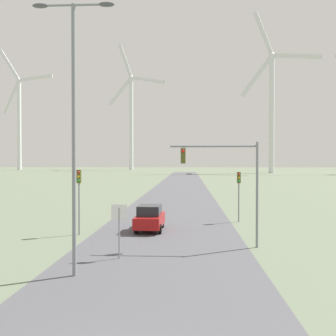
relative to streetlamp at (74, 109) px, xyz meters
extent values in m
cube|color=#47474C|center=(3.40, 39.35, -7.26)|extent=(10.00, 240.00, 0.01)
cylinder|color=gray|center=(0.00, 0.00, -1.38)|extent=(0.18, 0.18, 11.76)
cylinder|color=gray|center=(0.00, 0.00, 4.45)|extent=(2.89, 0.10, 0.10)
ellipsoid|color=#4C4C51|center=(-1.45, 0.00, 4.45)|extent=(0.70, 0.32, 0.20)
ellipsoid|color=#4C4C51|center=(1.45, 0.00, 4.45)|extent=(0.70, 0.32, 0.20)
cylinder|color=gray|center=(1.42, 3.08, -5.96)|extent=(0.07, 0.07, 2.60)
cube|color=white|center=(1.42, 3.06, -4.89)|extent=(0.81, 0.01, 0.81)
cube|color=red|center=(1.42, 3.08, -4.89)|extent=(0.76, 0.02, 0.76)
cylinder|color=gray|center=(-2.43, 9.36, -5.06)|extent=(0.11, 0.11, 4.40)
cube|color=#4C511E|center=(-2.43, 9.36, -3.31)|extent=(0.28, 0.24, 0.90)
sphere|color=red|center=(-2.43, 9.23, -3.04)|extent=(0.16, 0.16, 0.16)
sphere|color=gold|center=(-2.43, 9.23, -3.31)|extent=(0.16, 0.16, 0.16)
sphere|color=green|center=(-2.43, 9.23, -3.58)|extent=(0.16, 0.16, 0.16)
cylinder|color=gray|center=(9.08, 15.56, -5.22)|extent=(0.11, 0.11, 4.09)
cube|color=#4C511E|center=(9.08, 15.56, -3.62)|extent=(0.28, 0.24, 0.90)
sphere|color=red|center=(9.08, 15.42, -3.35)|extent=(0.16, 0.16, 0.16)
sphere|color=gold|center=(9.08, 15.42, -3.62)|extent=(0.16, 0.16, 0.16)
sphere|color=green|center=(9.08, 15.42, -3.89)|extent=(0.16, 0.16, 0.16)
cylinder|color=gray|center=(8.91, 6.06, -4.21)|extent=(0.14, 0.14, 6.10)
cylinder|color=gray|center=(6.40, 6.06, -1.41)|extent=(5.02, 0.12, 0.12)
cube|color=#4C511E|center=(4.65, 6.06, -1.96)|extent=(0.28, 0.24, 0.90)
sphere|color=red|center=(4.65, 5.93, -1.69)|extent=(0.18, 0.18, 0.18)
cube|color=maroon|center=(2.18, 11.27, -6.53)|extent=(1.96, 4.17, 0.80)
cube|color=#1E2328|center=(2.18, 11.12, -5.78)|extent=(1.64, 2.16, 0.70)
cylinder|color=black|center=(1.35, 12.54, -6.93)|extent=(0.22, 0.66, 0.66)
cylinder|color=black|center=(3.01, 12.54, -6.93)|extent=(0.22, 0.66, 0.66)
cylinder|color=black|center=(1.35, 10.00, -6.93)|extent=(0.22, 0.66, 0.66)
cylinder|color=black|center=(3.01, 10.00, -6.93)|extent=(0.22, 0.66, 0.66)
cylinder|color=silver|center=(-90.38, 200.17, 17.96)|extent=(2.20, 2.20, 50.44)
sphere|color=silver|center=(-90.38, 200.17, 43.18)|extent=(2.60, 2.60, 2.60)
cube|color=silver|center=(-79.83, 198.29, 43.90)|extent=(20.03, 4.04, 3.17)
cube|color=silver|center=(-96.27, 201.21, 52.09)|extent=(12.64, 2.72, 17.75)
cube|color=silver|center=(-95.03, 200.99, 33.53)|extent=(10.42, 2.33, 18.91)
cylinder|color=silver|center=(-26.47, 197.96, 18.11)|extent=(2.20, 2.20, 50.75)
sphere|color=silver|center=(-26.47, 197.96, 43.49)|extent=(2.60, 2.60, 2.60)
cube|color=silver|center=(-29.86, 198.43, 52.99)|extent=(8.09, 1.61, 18.39)
cube|color=silver|center=(-32.93, 198.86, 35.78)|extent=(13.51, 2.37, 15.60)
cube|color=silver|center=(-16.63, 196.59, 41.70)|extent=(18.80, 3.11, 5.12)
cylinder|color=silver|center=(39.05, 146.42, 16.80)|extent=(2.20, 2.20, 48.13)
sphere|color=silver|center=(39.05, 146.42, 40.87)|extent=(2.60, 2.60, 2.60)
cube|color=silver|center=(35.79, 148.12, 50.57)|extent=(7.85, 4.41, 18.82)
cube|color=silver|center=(33.24, 149.45, 32.83)|extent=(12.36, 6.77, 16.21)
cube|color=silver|center=(48.13, 141.68, 39.21)|extent=(17.51, 9.45, 4.88)
camera|label=1|loc=(4.95, -16.76, -2.26)|focal=42.00mm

